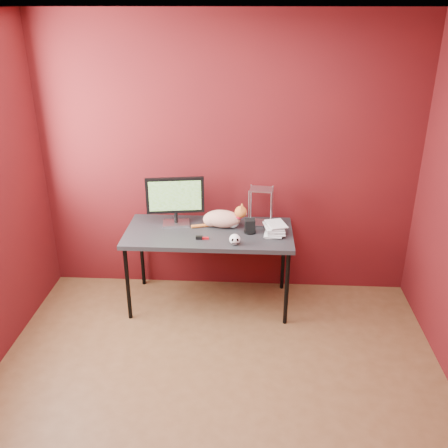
# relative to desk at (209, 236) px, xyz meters

# --- Properties ---
(room) EXTENTS (3.52, 3.52, 2.61)m
(room) POSITION_rel_desk_xyz_m (0.15, -1.37, 0.75)
(room) COLOR #55351D
(room) RESTS_ON ground
(desk) EXTENTS (1.50, 0.70, 0.75)m
(desk) POSITION_rel_desk_xyz_m (0.00, 0.00, 0.00)
(desk) COLOR black
(desk) RESTS_ON ground
(monitor) EXTENTS (0.52, 0.20, 0.45)m
(monitor) POSITION_rel_desk_xyz_m (-0.32, 0.13, 0.30)
(monitor) COLOR #AFAFB4
(monitor) RESTS_ON desk
(cat) EXTENTS (0.51, 0.22, 0.24)m
(cat) POSITION_rel_desk_xyz_m (0.12, 0.10, 0.13)
(cat) COLOR #C15029
(cat) RESTS_ON desk
(skull_mug) EXTENTS (0.10, 0.10, 0.09)m
(skull_mug) POSITION_rel_desk_xyz_m (0.24, -0.26, 0.10)
(skull_mug) COLOR white
(skull_mug) RESTS_ON desk
(speaker) EXTENTS (0.11, 0.11, 0.13)m
(speaker) POSITION_rel_desk_xyz_m (0.37, -0.01, 0.11)
(speaker) COLOR black
(speaker) RESTS_ON desk
(book_stack) EXTENTS (0.21, 0.25, 1.06)m
(book_stack) POSITION_rel_desk_xyz_m (0.51, -0.01, 0.58)
(book_stack) COLOR beige
(book_stack) RESTS_ON desk
(wire_rack) EXTENTS (0.22, 0.19, 0.35)m
(wire_rack) POSITION_rel_desk_xyz_m (0.46, 0.20, 0.22)
(wire_rack) COLOR #AFAFB4
(wire_rack) RESTS_ON desk
(pocket_knife) EXTENTS (0.09, 0.03, 0.02)m
(pocket_knife) POSITION_rel_desk_xyz_m (-0.03, -0.17, 0.06)
(pocket_knife) COLOR #A20C13
(pocket_knife) RESTS_ON desk
(black_gadget) EXTENTS (0.06, 0.04, 0.03)m
(black_gadget) POSITION_rel_desk_xyz_m (-0.07, -0.17, 0.06)
(black_gadget) COLOR black
(black_gadget) RESTS_ON desk
(washer) EXTENTS (0.04, 0.04, 0.00)m
(washer) POSITION_rel_desk_xyz_m (0.25, -0.22, 0.05)
(washer) COLOR #AFAFB4
(washer) RESTS_ON desk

